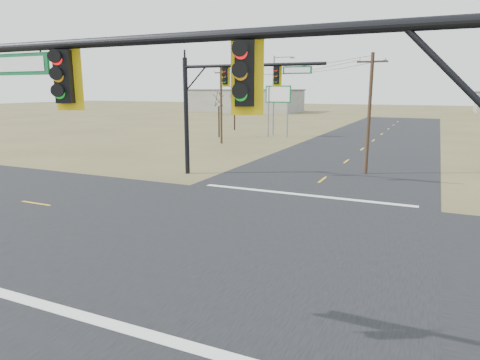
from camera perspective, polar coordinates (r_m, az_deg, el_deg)
name	(u,v)px	position (r m, az deg, el deg)	size (l,w,h in m)	color
ground	(249,236)	(17.30, 1.26, -7.54)	(320.00, 320.00, 0.00)	olive
road_ew	(249,236)	(17.30, 1.26, -7.51)	(160.00, 14.00, 0.02)	black
road_ns	(249,236)	(17.30, 1.26, -7.50)	(14.00, 160.00, 0.02)	black
stop_bar_near	(128,329)	(11.42, -14.69, -18.67)	(12.00, 0.40, 0.01)	silver
stop_bar_far	(303,195)	(24.08, 8.37, -1.96)	(12.00, 0.40, 0.01)	silver
mast_arm_near	(263,121)	(7.11, 3.06, 7.91)	(10.51, 0.60, 7.26)	black
mast_arm_far	(223,92)	(28.34, -2.33, 11.67)	(9.69, 0.59, 7.85)	black
utility_pole_near	(369,112)	(30.63, 16.86, 8.71)	(2.00, 0.24, 8.18)	#452C1D
utility_pole_far	(221,104)	(46.53, -2.53, 10.11)	(1.85, 0.93, 8.11)	#452C1D
highway_sign	(278,101)	(53.40, 5.10, 10.47)	(3.33, 0.24, 6.24)	gray
streetlight_c	(275,91)	(55.30, 4.73, 11.71)	(2.77, 0.40, 9.88)	gray
bare_tree_a	(219,99)	(52.82, -2.86, 10.76)	(2.75, 2.75, 5.88)	black
bare_tree_b	(234,90)	(62.08, -0.74, 11.89)	(3.61, 3.61, 7.09)	black
warehouse_left	(246,101)	(114.83, 0.76, 10.48)	(28.00, 14.00, 5.50)	#A29D8F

